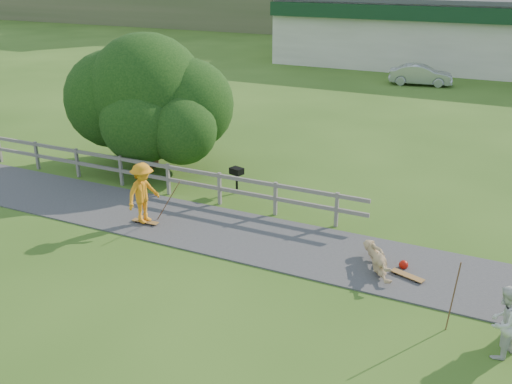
# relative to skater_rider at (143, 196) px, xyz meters

# --- Properties ---
(ground) EXTENTS (260.00, 260.00, 0.00)m
(ground) POSITION_rel_skater_rider_xyz_m (3.29, -0.93, -0.93)
(ground) COLOR #305317
(ground) RESTS_ON ground
(path) EXTENTS (34.00, 3.00, 0.04)m
(path) POSITION_rel_skater_rider_xyz_m (3.29, 0.57, -0.91)
(path) COLOR #353537
(path) RESTS_ON ground
(fence) EXTENTS (15.05, 0.10, 1.10)m
(fence) POSITION_rel_skater_rider_xyz_m (-1.33, 2.37, -0.21)
(fence) COLOR #67625B
(fence) RESTS_ON ground
(strip_mall) EXTENTS (32.50, 10.75, 5.10)m
(strip_mall) POSITION_rel_skater_rider_xyz_m (7.29, 34.01, 1.64)
(strip_mall) COLOR beige
(strip_mall) RESTS_ON ground
(skater_rider) EXTENTS (0.87, 1.30, 1.87)m
(skater_rider) POSITION_rel_skater_rider_xyz_m (0.00, 0.00, 0.00)
(skater_rider) COLOR orange
(skater_rider) RESTS_ON ground
(skater_fallen) EXTENTS (1.77, 1.23, 0.65)m
(skater_fallen) POSITION_rel_skater_rider_xyz_m (7.09, 0.29, -0.61)
(skater_fallen) COLOR tan
(skater_fallen) RESTS_ON ground
(spectator_a) EXTENTS (0.88, 0.95, 1.58)m
(spectator_a) POSITION_rel_skater_rider_xyz_m (10.17, -2.06, -0.14)
(spectator_a) COLOR silver
(spectator_a) RESTS_ON ground
(car_silver) EXTENTS (4.17, 2.02, 1.32)m
(car_silver) POSITION_rel_skater_rider_xyz_m (3.47, 25.42, -0.28)
(car_silver) COLOR #A3A6AB
(car_silver) RESTS_ON ground
(tree) EXTENTS (7.11, 7.11, 3.97)m
(tree) POSITION_rel_skater_rider_xyz_m (-2.97, 4.59, 1.05)
(tree) COLOR black
(tree) RESTS_ON ground
(bbq) EXTENTS (0.50, 0.43, 0.92)m
(bbq) POSITION_rel_skater_rider_xyz_m (1.35, 3.47, -0.47)
(bbq) COLOR black
(bbq) RESTS_ON ground
(longboard_rider) EXTENTS (0.87, 0.25, 0.10)m
(longboard_rider) POSITION_rel_skater_rider_xyz_m (0.00, 0.00, -0.89)
(longboard_rider) COLOR #986231
(longboard_rider) RESTS_ON ground
(longboard_fallen) EXTENTS (0.90, 0.48, 0.10)m
(longboard_fallen) POSITION_rel_skater_rider_xyz_m (7.89, 0.19, -0.88)
(longboard_fallen) COLOR #986231
(longboard_fallen) RESTS_ON ground
(helmet) EXTENTS (0.24, 0.24, 0.24)m
(helmet) POSITION_rel_skater_rider_xyz_m (7.69, 0.64, -0.81)
(helmet) COLOR #B41307
(helmet) RESTS_ON ground
(pole_rider) EXTENTS (0.03, 0.03, 1.70)m
(pole_rider) POSITION_rel_skater_rider_xyz_m (0.60, 0.40, -0.09)
(pole_rider) COLOR brown
(pole_rider) RESTS_ON ground
(pole_spec_left) EXTENTS (0.03, 0.03, 1.69)m
(pole_spec_left) POSITION_rel_skater_rider_xyz_m (9.14, -1.62, -0.09)
(pole_spec_left) COLOR brown
(pole_spec_left) RESTS_ON ground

